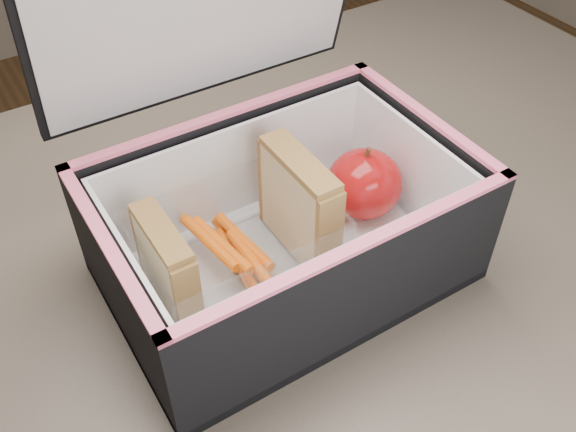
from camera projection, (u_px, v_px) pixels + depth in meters
name	position (u px, v px, depth m)	size (l,w,h in m)	color
kitchen_table	(299.00, 287.00, 0.75)	(1.20, 0.80, 0.75)	brown
lunch_bag	(282.00, 217.00, 0.60)	(0.33, 0.28, 0.34)	black
plastic_tub	(237.00, 247.00, 0.60)	(0.18, 0.13, 0.07)	white
sandwich_left	(167.00, 267.00, 0.56)	(0.02, 0.08, 0.09)	#D4B78E
sandwich_right	(299.00, 205.00, 0.61)	(0.03, 0.10, 0.11)	#D4B78E
carrot_sticks	(234.00, 249.00, 0.62)	(0.06, 0.12, 0.03)	#ED4B00
paper_napkin	(359.00, 213.00, 0.68)	(0.08, 0.08, 0.01)	white
red_apple	(364.00, 184.00, 0.65)	(0.10, 0.10, 0.08)	#910802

